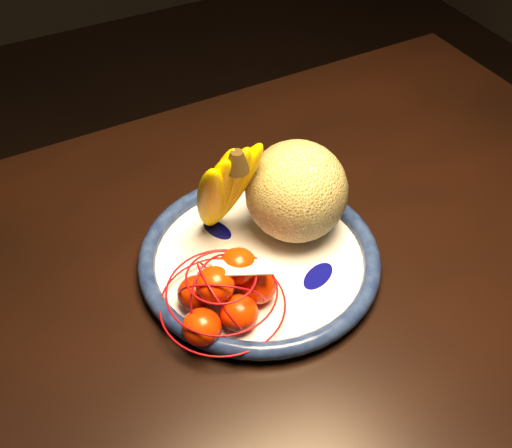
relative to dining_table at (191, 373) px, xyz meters
name	(u,v)px	position (x,y,z in m)	size (l,w,h in m)	color
dining_table	(191,373)	(0.00, 0.00, 0.00)	(1.55, 0.95, 0.77)	black
fruit_bowl	(259,259)	(0.13, 0.06, 0.09)	(0.33, 0.33, 0.03)	white
cantaloupe	(296,191)	(0.21, 0.09, 0.16)	(0.14, 0.14, 0.14)	olive
banana_bunch	(221,187)	(0.11, 0.12, 0.19)	(0.12, 0.12, 0.18)	#FFC901
mandarin_bag	(225,293)	(0.06, 0.01, 0.12)	(0.18, 0.18, 0.10)	#F52A06
price_tag	(243,267)	(0.08, 0.00, 0.16)	(0.07, 0.03, 0.00)	white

